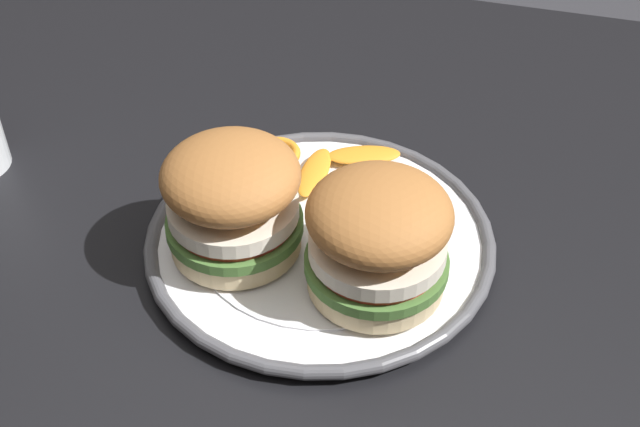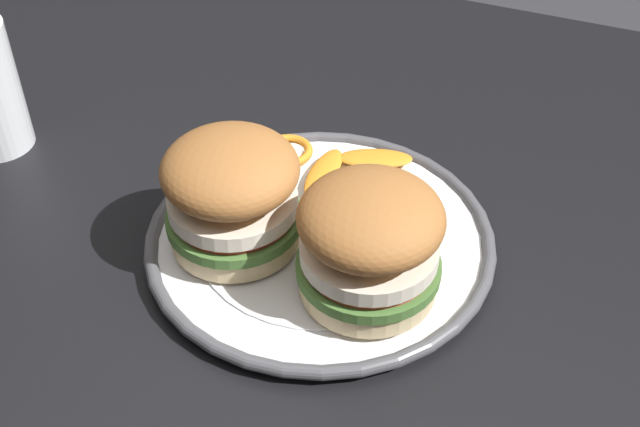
% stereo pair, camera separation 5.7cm
% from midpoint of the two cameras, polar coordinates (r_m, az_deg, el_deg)
% --- Properties ---
extents(dining_table, '(1.43, 0.95, 0.70)m').
position_cam_midpoint_polar(dining_table, '(0.80, 2.48, -6.51)').
color(dining_table, black).
rests_on(dining_table, ground).
extents(dinner_plate, '(0.30, 0.30, 0.02)m').
position_cam_midpoint_polar(dinner_plate, '(0.73, -2.23, -1.89)').
color(dinner_plate, white).
rests_on(dinner_plate, dining_table).
extents(sandwich_half_left, '(0.12, 0.12, 0.10)m').
position_cam_midpoint_polar(sandwich_half_left, '(0.64, 1.26, -1.64)').
color(sandwich_half_left, beige).
rests_on(sandwich_half_left, dinner_plate).
extents(sandwich_half_right, '(0.12, 0.12, 0.10)m').
position_cam_midpoint_polar(sandwich_half_right, '(0.68, -8.34, 0.96)').
color(sandwich_half_right, beige).
rests_on(sandwich_half_right, dinner_plate).
extents(orange_peel_curled, '(0.07, 0.07, 0.01)m').
position_cam_midpoint_polar(orange_peel_curled, '(0.80, -5.08, 4.02)').
color(orange_peel_curled, orange).
rests_on(orange_peel_curled, dinner_plate).
extents(orange_peel_strip_long, '(0.08, 0.05, 0.01)m').
position_cam_midpoint_polar(orange_peel_strip_long, '(0.80, 0.95, 3.93)').
color(orange_peel_strip_long, orange).
rests_on(orange_peel_strip_long, dinner_plate).
extents(orange_peel_strip_short, '(0.03, 0.07, 0.01)m').
position_cam_midpoint_polar(orange_peel_strip_short, '(0.78, -2.47, 2.76)').
color(orange_peel_strip_short, orange).
rests_on(orange_peel_strip_short, dinner_plate).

